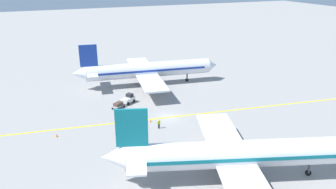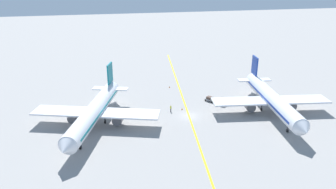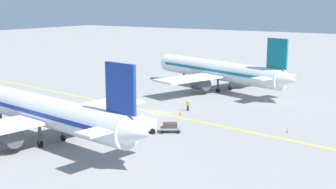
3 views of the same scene
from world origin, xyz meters
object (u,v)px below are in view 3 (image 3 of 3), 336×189
(airplane_at_gate, at_px, (43,111))
(traffic_cone_mid_apron, at_px, (180,113))
(ground_crew_worker, at_px, (188,105))
(baggage_tug_white, at_px, (144,126))
(baggage_cart_trailing, at_px, (170,127))
(traffic_cone_near_nose, at_px, (288,131))
(airplane_adjacent_stand, at_px, (218,71))

(airplane_at_gate, height_order, traffic_cone_mid_apron, airplane_at_gate)
(ground_crew_worker, height_order, traffic_cone_mid_apron, ground_crew_worker)
(airplane_at_gate, height_order, baggage_tug_white, airplane_at_gate)
(baggage_cart_trailing, distance_m, ground_crew_worker, 12.40)
(baggage_tug_white, relative_size, traffic_cone_near_nose, 6.02)
(baggage_tug_white, bearing_deg, airplane_at_gate, 141.65)
(baggage_tug_white, xyz_separation_m, ground_crew_worker, (13.52, 1.67, 0.01))
(baggage_cart_trailing, bearing_deg, traffic_cone_near_nose, -57.36)
(airplane_adjacent_stand, height_order, baggage_tug_white, airplane_adjacent_stand)
(baggage_tug_white, height_order, baggage_cart_trailing, baggage_tug_white)
(baggage_cart_trailing, height_order, traffic_cone_near_nose, baggage_cart_trailing)
(traffic_cone_near_nose, bearing_deg, baggage_cart_trailing, 122.64)
(baggage_tug_white, bearing_deg, baggage_cart_trailing, -54.54)
(ground_crew_worker, bearing_deg, airplane_adjacent_stand, 12.99)
(traffic_cone_mid_apron, bearing_deg, airplane_adjacent_stand, 12.59)
(airplane_adjacent_stand, relative_size, baggage_tug_white, 10.46)
(baggage_cart_trailing, distance_m, traffic_cone_mid_apron, 9.45)
(airplane_at_gate, xyz_separation_m, traffic_cone_mid_apron, (20.25, -6.54, -3.43))
(airplane_at_gate, bearing_deg, ground_crew_worker, -14.50)
(airplane_at_gate, xyz_separation_m, baggage_tug_white, (9.70, -7.68, -2.81))
(airplane_adjacent_stand, height_order, traffic_cone_near_nose, airplane_adjacent_stand)
(airplane_adjacent_stand, xyz_separation_m, traffic_cone_mid_apron, (-20.91, -4.67, -3.43))
(ground_crew_worker, bearing_deg, baggage_tug_white, -172.96)
(baggage_cart_trailing, height_order, traffic_cone_mid_apron, baggage_cart_trailing)
(airplane_at_gate, distance_m, ground_crew_worker, 24.15)
(airplane_adjacent_stand, xyz_separation_m, ground_crew_worker, (-17.93, -4.14, -2.80))
(airplane_at_gate, height_order, baggage_cart_trailing, airplane_at_gate)
(airplane_at_gate, height_order, traffic_cone_near_nose, airplane_at_gate)
(baggage_cart_trailing, bearing_deg, traffic_cone_mid_apron, 23.88)
(baggage_tug_white, distance_m, ground_crew_worker, 13.63)
(baggage_cart_trailing, bearing_deg, ground_crew_worker, 20.57)
(traffic_cone_near_nose, bearing_deg, airplane_at_gate, 130.60)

